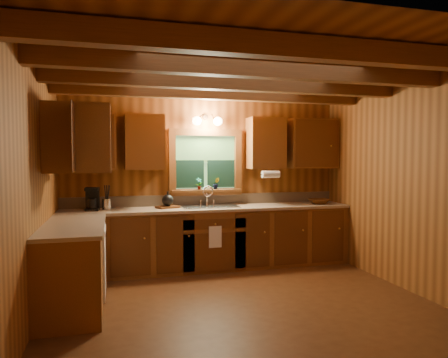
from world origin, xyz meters
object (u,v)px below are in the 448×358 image
Objects in this scene: cutting_board at (168,207)px; wicker_basket at (319,201)px; coffee_maker at (92,199)px; sink at (210,210)px.

wicker_basket reaches higher than cutting_board.
coffee_maker is 0.97× the size of wicker_basket.
sink is 2.72× the size of cutting_board.
coffee_maker is at bearing 177.70° from wicker_basket.
cutting_board is (1.03, -0.02, -0.14)m from coffee_maker.
coffee_maker is at bearing 178.08° from sink.
wicker_basket is at bearing 2.88° from coffee_maker.
wicker_basket is at bearing -23.08° from cutting_board.
sink is 2.53× the size of wicker_basket.
wicker_basket is at bearing -2.67° from sink.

